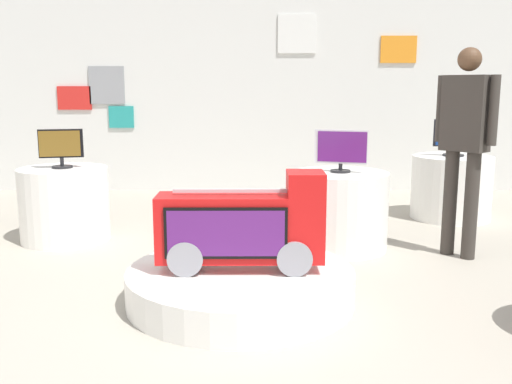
{
  "coord_description": "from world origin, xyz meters",
  "views": [
    {
      "loc": [
        0.23,
        -3.61,
        1.5
      ],
      "look_at": [
        0.22,
        1.22,
        0.61
      ],
      "focal_mm": 40.39,
      "sensor_mm": 36.0,
      "label": 1
    }
  ],
  "objects_px": {
    "main_display_pedestal": "(241,285)",
    "display_pedestal_left_rear": "(452,187)",
    "shopper_browsing_near_truck": "(466,136)",
    "display_pedestal_center_rear": "(340,210)",
    "display_pedestal_right_rear": "(65,204)",
    "tv_on_right_rear": "(62,147)",
    "novelty_firetruck_tv": "(244,230)",
    "tv_on_center_rear": "(342,149)",
    "tv_on_left_rear": "(455,137)"
  },
  "relations": [
    {
      "from": "main_display_pedestal",
      "to": "display_pedestal_left_rear",
      "type": "xyz_separation_m",
      "value": [
        2.35,
        2.61,
        0.24
      ]
    },
    {
      "from": "display_pedestal_left_rear",
      "to": "shopper_browsing_near_truck",
      "type": "relative_size",
      "value": 0.49
    },
    {
      "from": "display_pedestal_center_rear",
      "to": "shopper_browsing_near_truck",
      "type": "height_order",
      "value": "shopper_browsing_near_truck"
    },
    {
      "from": "display_pedestal_right_rear",
      "to": "tv_on_right_rear",
      "type": "relative_size",
      "value": 2.07
    },
    {
      "from": "display_pedestal_left_rear",
      "to": "tv_on_right_rear",
      "type": "distance_m",
      "value": 4.26
    },
    {
      "from": "novelty_firetruck_tv",
      "to": "shopper_browsing_near_truck",
      "type": "distance_m",
      "value": 2.26
    },
    {
      "from": "display_pedestal_left_rear",
      "to": "tv_on_center_rear",
      "type": "xyz_separation_m",
      "value": [
        -1.46,
        -1.25,
        0.57
      ]
    },
    {
      "from": "display_pedestal_left_rear",
      "to": "display_pedestal_center_rear",
      "type": "relative_size",
      "value": 1.0
    },
    {
      "from": "tv_on_left_rear",
      "to": "display_pedestal_right_rear",
      "type": "height_order",
      "value": "tv_on_left_rear"
    },
    {
      "from": "display_pedestal_center_rear",
      "to": "main_display_pedestal",
      "type": "bearing_deg",
      "value": -122.97
    },
    {
      "from": "display_pedestal_right_rear",
      "to": "main_display_pedestal",
      "type": "bearing_deg",
      "value": -42.97
    },
    {
      "from": "tv_on_right_rear",
      "to": "shopper_browsing_near_truck",
      "type": "bearing_deg",
      "value": -8.41
    },
    {
      "from": "display_pedestal_left_rear",
      "to": "shopper_browsing_near_truck",
      "type": "xyz_separation_m",
      "value": [
        -0.43,
        -1.52,
        0.71
      ]
    },
    {
      "from": "novelty_firetruck_tv",
      "to": "display_pedestal_right_rear",
      "type": "relative_size",
      "value": 1.35
    },
    {
      "from": "tv_on_left_rear",
      "to": "shopper_browsing_near_truck",
      "type": "relative_size",
      "value": 0.25
    },
    {
      "from": "tv_on_left_rear",
      "to": "tv_on_center_rear",
      "type": "relative_size",
      "value": 0.96
    },
    {
      "from": "main_display_pedestal",
      "to": "display_pedestal_right_rear",
      "type": "distance_m",
      "value": 2.43
    },
    {
      "from": "novelty_firetruck_tv",
      "to": "shopper_browsing_near_truck",
      "type": "height_order",
      "value": "shopper_browsing_near_truck"
    },
    {
      "from": "display_pedestal_center_rear",
      "to": "shopper_browsing_near_truck",
      "type": "relative_size",
      "value": 0.49
    },
    {
      "from": "main_display_pedestal",
      "to": "tv_on_right_rear",
      "type": "relative_size",
      "value": 3.89
    },
    {
      "from": "novelty_firetruck_tv",
      "to": "shopper_browsing_near_truck",
      "type": "relative_size",
      "value": 0.63
    },
    {
      "from": "display_pedestal_left_rear",
      "to": "display_pedestal_center_rear",
      "type": "distance_m",
      "value": 1.92
    },
    {
      "from": "novelty_firetruck_tv",
      "to": "display_pedestal_left_rear",
      "type": "bearing_deg",
      "value": 48.42
    },
    {
      "from": "display_pedestal_left_rear",
      "to": "tv_on_right_rear",
      "type": "xyz_separation_m",
      "value": [
        -4.11,
        -0.97,
        0.56
      ]
    },
    {
      "from": "display_pedestal_left_rear",
      "to": "tv_on_center_rear",
      "type": "bearing_deg",
      "value": -139.34
    },
    {
      "from": "novelty_firetruck_tv",
      "to": "tv_on_left_rear",
      "type": "bearing_deg",
      "value": 48.37
    },
    {
      "from": "display_pedestal_left_rear",
      "to": "novelty_firetruck_tv",
      "type": "bearing_deg",
      "value": -131.58
    },
    {
      "from": "display_pedestal_center_rear",
      "to": "tv_on_left_rear",
      "type": "bearing_deg",
      "value": 40.43
    },
    {
      "from": "tv_on_left_rear",
      "to": "display_pedestal_center_rear",
      "type": "xyz_separation_m",
      "value": [
        -1.46,
        -1.24,
        -0.58
      ]
    },
    {
      "from": "novelty_firetruck_tv",
      "to": "tv_on_center_rear",
      "type": "height_order",
      "value": "tv_on_center_rear"
    },
    {
      "from": "tv_on_center_rear",
      "to": "tv_on_right_rear",
      "type": "xyz_separation_m",
      "value": [
        -2.65,
        0.28,
        -0.01
      ]
    },
    {
      "from": "display_pedestal_left_rear",
      "to": "tv_on_center_rear",
      "type": "distance_m",
      "value": 2.01
    },
    {
      "from": "main_display_pedestal",
      "to": "novelty_firetruck_tv",
      "type": "bearing_deg",
      "value": -16.71
    },
    {
      "from": "shopper_browsing_near_truck",
      "to": "tv_on_right_rear",
      "type": "bearing_deg",
      "value": 171.59
    },
    {
      "from": "display_pedestal_center_rear",
      "to": "tv_on_right_rear",
      "type": "bearing_deg",
      "value": 174.05
    },
    {
      "from": "novelty_firetruck_tv",
      "to": "tv_on_right_rear",
      "type": "xyz_separation_m",
      "value": [
        -1.79,
        1.65,
        0.41
      ]
    },
    {
      "from": "tv_on_left_rear",
      "to": "tv_on_right_rear",
      "type": "distance_m",
      "value": 4.23
    },
    {
      "from": "main_display_pedestal",
      "to": "tv_on_left_rear",
      "type": "relative_size",
      "value": 3.52
    },
    {
      "from": "tv_on_left_rear",
      "to": "tv_on_center_rear",
      "type": "bearing_deg",
      "value": -139.45
    },
    {
      "from": "tv_on_center_rear",
      "to": "display_pedestal_right_rear",
      "type": "relative_size",
      "value": 0.56
    },
    {
      "from": "main_display_pedestal",
      "to": "novelty_firetruck_tv",
      "type": "height_order",
      "value": "novelty_firetruck_tv"
    },
    {
      "from": "novelty_firetruck_tv",
      "to": "tv_on_center_rear",
      "type": "distance_m",
      "value": 1.67
    },
    {
      "from": "tv_on_right_rear",
      "to": "shopper_browsing_near_truck",
      "type": "distance_m",
      "value": 3.72
    },
    {
      "from": "novelty_firetruck_tv",
      "to": "tv_on_right_rear",
      "type": "bearing_deg",
      "value": 137.34
    },
    {
      "from": "display_pedestal_center_rear",
      "to": "shopper_browsing_near_truck",
      "type": "distance_m",
      "value": 1.28
    },
    {
      "from": "main_display_pedestal",
      "to": "shopper_browsing_near_truck",
      "type": "xyz_separation_m",
      "value": [
        1.91,
        1.1,
        0.96
      ]
    },
    {
      "from": "main_display_pedestal",
      "to": "tv_on_left_rear",
      "type": "xyz_separation_m",
      "value": [
        2.35,
        2.61,
        0.82
      ]
    },
    {
      "from": "tv_on_center_rear",
      "to": "tv_on_left_rear",
      "type": "bearing_deg",
      "value": 40.55
    },
    {
      "from": "tv_on_center_rear",
      "to": "display_pedestal_center_rear",
      "type": "bearing_deg",
      "value": 106.94
    },
    {
      "from": "tv_on_center_rear",
      "to": "tv_on_right_rear",
      "type": "height_order",
      "value": "tv_on_center_rear"
    }
  ]
}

